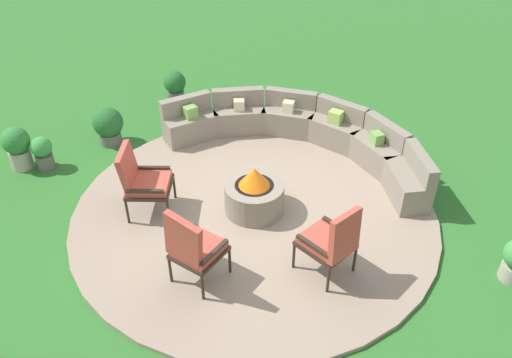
{
  "coord_description": "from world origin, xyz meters",
  "views": [
    {
      "loc": [
        0.68,
        -5.65,
        4.73
      ],
      "look_at": [
        0.0,
        0.2,
        0.45
      ],
      "focal_mm": 36.14,
      "sensor_mm": 36.0,
      "label": 1
    }
  ],
  "objects_px": {
    "potted_plant_3": "(175,87)",
    "lounge_chair_front_right": "(193,247)",
    "lounge_chair_front_left": "(142,179)",
    "potted_plant_2": "(17,146)",
    "fire_pit": "(254,194)",
    "potted_plant_0": "(108,125)",
    "potted_plant_4": "(43,152)",
    "curved_stone_bench": "(302,134)",
    "lounge_chair_back_left": "(332,240)"
  },
  "relations": [
    {
      "from": "lounge_chair_front_right",
      "to": "potted_plant_4",
      "type": "xyz_separation_m",
      "value": [
        -2.92,
        2.18,
        -0.32
      ]
    },
    {
      "from": "curved_stone_bench",
      "to": "fire_pit",
      "type": "bearing_deg",
      "value": -109.65
    },
    {
      "from": "lounge_chair_front_left",
      "to": "potted_plant_3",
      "type": "relative_size",
      "value": 1.43
    },
    {
      "from": "curved_stone_bench",
      "to": "potted_plant_3",
      "type": "distance_m",
      "value": 2.84
    },
    {
      "from": "fire_pit",
      "to": "lounge_chair_back_left",
      "type": "distance_m",
      "value": 1.55
    },
    {
      "from": "potted_plant_3",
      "to": "lounge_chair_front_right",
      "type": "bearing_deg",
      "value": -73.31
    },
    {
      "from": "lounge_chair_front_left",
      "to": "potted_plant_4",
      "type": "height_order",
      "value": "lounge_chair_front_left"
    },
    {
      "from": "curved_stone_bench",
      "to": "potted_plant_3",
      "type": "relative_size",
      "value": 6.06
    },
    {
      "from": "fire_pit",
      "to": "potted_plant_0",
      "type": "xyz_separation_m",
      "value": [
        -2.68,
        1.58,
        0.02
      ]
    },
    {
      "from": "fire_pit",
      "to": "lounge_chair_front_left",
      "type": "relative_size",
      "value": 0.83
    },
    {
      "from": "curved_stone_bench",
      "to": "lounge_chair_back_left",
      "type": "height_order",
      "value": "lounge_chair_back_left"
    },
    {
      "from": "potted_plant_2",
      "to": "potted_plant_3",
      "type": "height_order",
      "value": "potted_plant_2"
    },
    {
      "from": "potted_plant_0",
      "to": "potted_plant_2",
      "type": "xyz_separation_m",
      "value": [
        -1.16,
        -0.87,
        0.04
      ]
    },
    {
      "from": "potted_plant_3",
      "to": "potted_plant_4",
      "type": "xyz_separation_m",
      "value": [
        -1.57,
        -2.32,
        -0.09
      ]
    },
    {
      "from": "curved_stone_bench",
      "to": "potted_plant_4",
      "type": "distance_m",
      "value": 4.16
    },
    {
      "from": "curved_stone_bench",
      "to": "potted_plant_4",
      "type": "xyz_separation_m",
      "value": [
        -4.05,
        -0.94,
        -0.05
      ]
    },
    {
      "from": "potted_plant_0",
      "to": "potted_plant_2",
      "type": "height_order",
      "value": "potted_plant_2"
    },
    {
      "from": "lounge_chair_front_right",
      "to": "lounge_chair_back_left",
      "type": "bearing_deg",
      "value": 39.26
    },
    {
      "from": "potted_plant_0",
      "to": "potted_plant_4",
      "type": "height_order",
      "value": "potted_plant_0"
    },
    {
      "from": "fire_pit",
      "to": "potted_plant_4",
      "type": "distance_m",
      "value": 3.53
    },
    {
      "from": "lounge_chair_front_right",
      "to": "potted_plant_4",
      "type": "bearing_deg",
      "value": 170.82
    },
    {
      "from": "potted_plant_2",
      "to": "lounge_chair_front_left",
      "type": "bearing_deg",
      "value": -21.08
    },
    {
      "from": "curved_stone_bench",
      "to": "lounge_chair_back_left",
      "type": "relative_size",
      "value": 4.17
    },
    {
      "from": "curved_stone_bench",
      "to": "potted_plant_3",
      "type": "height_order",
      "value": "curved_stone_bench"
    },
    {
      "from": "lounge_chair_back_left",
      "to": "potted_plant_2",
      "type": "distance_m",
      "value": 5.22
    },
    {
      "from": "curved_stone_bench",
      "to": "lounge_chair_back_left",
      "type": "xyz_separation_m",
      "value": [
        0.46,
        -2.78,
        0.24
      ]
    },
    {
      "from": "lounge_chair_front_left",
      "to": "potted_plant_0",
      "type": "distance_m",
      "value": 2.12
    },
    {
      "from": "lounge_chair_back_left",
      "to": "potted_plant_0",
      "type": "relative_size",
      "value": 1.54
    },
    {
      "from": "curved_stone_bench",
      "to": "potted_plant_0",
      "type": "xyz_separation_m",
      "value": [
        -3.27,
        -0.09,
        -0.0
      ]
    },
    {
      "from": "lounge_chair_back_left",
      "to": "potted_plant_0",
      "type": "bearing_deg",
      "value": 94.11
    },
    {
      "from": "curved_stone_bench",
      "to": "lounge_chair_front_right",
      "type": "bearing_deg",
      "value": -110.0
    },
    {
      "from": "lounge_chair_front_left",
      "to": "potted_plant_3",
      "type": "bearing_deg",
      "value": -179.37
    },
    {
      "from": "lounge_chair_front_right",
      "to": "potted_plant_2",
      "type": "relative_size",
      "value": 1.58
    },
    {
      "from": "lounge_chair_back_left",
      "to": "potted_plant_0",
      "type": "distance_m",
      "value": 4.61
    },
    {
      "from": "lounge_chair_back_left",
      "to": "potted_plant_4",
      "type": "distance_m",
      "value": 4.88
    },
    {
      "from": "lounge_chair_front_right",
      "to": "potted_plant_2",
      "type": "height_order",
      "value": "lounge_chair_front_right"
    },
    {
      "from": "fire_pit",
      "to": "lounge_chair_front_right",
      "type": "height_order",
      "value": "lounge_chair_front_right"
    },
    {
      "from": "lounge_chair_front_right",
      "to": "lounge_chair_front_left",
      "type": "bearing_deg",
      "value": 155.69
    },
    {
      "from": "lounge_chair_front_left",
      "to": "lounge_chair_front_right",
      "type": "xyz_separation_m",
      "value": [
        0.99,
        -1.26,
        0.03
      ]
    },
    {
      "from": "lounge_chair_front_right",
      "to": "potted_plant_2",
      "type": "xyz_separation_m",
      "value": [
        -3.3,
        2.15,
        -0.23
      ]
    },
    {
      "from": "fire_pit",
      "to": "lounge_chair_front_right",
      "type": "xyz_separation_m",
      "value": [
        -0.54,
        -1.44,
        0.29
      ]
    },
    {
      "from": "lounge_chair_front_right",
      "to": "potted_plant_4",
      "type": "distance_m",
      "value": 3.65
    },
    {
      "from": "fire_pit",
      "to": "potted_plant_2",
      "type": "relative_size",
      "value": 1.17
    },
    {
      "from": "lounge_chair_back_left",
      "to": "potted_plant_2",
      "type": "bearing_deg",
      "value": 109.53
    },
    {
      "from": "curved_stone_bench",
      "to": "lounge_chair_back_left",
      "type": "distance_m",
      "value": 2.83
    },
    {
      "from": "lounge_chair_front_left",
      "to": "potted_plant_0",
      "type": "relative_size",
      "value": 1.52
    },
    {
      "from": "curved_stone_bench",
      "to": "potted_plant_2",
      "type": "relative_size",
      "value": 5.95
    },
    {
      "from": "lounge_chair_front_right",
      "to": "potted_plant_2",
      "type": "distance_m",
      "value": 3.95
    },
    {
      "from": "potted_plant_0",
      "to": "potted_plant_2",
      "type": "relative_size",
      "value": 0.93
    },
    {
      "from": "curved_stone_bench",
      "to": "potted_plant_0",
      "type": "bearing_deg",
      "value": -178.42
    }
  ]
}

